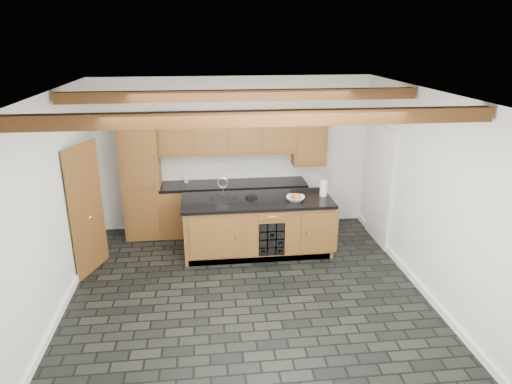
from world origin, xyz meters
The scene contains 10 objects.
ground centered at (0.00, 0.00, 0.00)m, with size 5.00×5.00×0.00m, color black.
room_shell centered at (-0.09, 0.53, 1.53)m, with size 5.01×5.00×5.00m.
back_cabinetry centered at (-0.38, 2.24, 0.98)m, with size 3.65×0.62×2.20m.
island centered at (0.31, 1.28, 0.46)m, with size 2.48×0.96×0.93m.
faucet centered at (-0.25, 1.33, 0.96)m, with size 0.45×0.40×0.34m.
kitchen_scale centered at (0.21, 1.35, 0.95)m, with size 0.19×0.14×0.05m.
fruit_bowl centered at (0.91, 1.16, 0.97)m, with size 0.30×0.30×0.07m, color silver.
fruit_cluster centered at (0.91, 1.16, 1.01)m, with size 0.16×0.17×0.07m.
paper_towel centered at (1.42, 1.34, 1.06)m, with size 0.12×0.12×0.26m, color white.
mug centered at (-0.88, 2.32, 0.98)m, with size 0.11×0.11×0.11m, color white.
Camera 1 is at (-0.53, -5.67, 3.49)m, focal length 32.00 mm.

